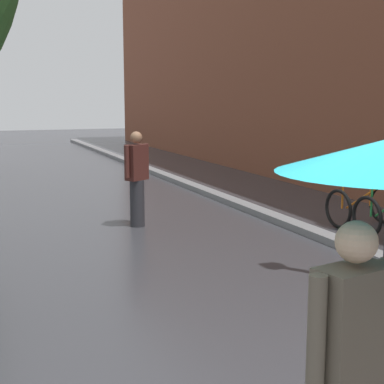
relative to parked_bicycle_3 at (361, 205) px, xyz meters
name	(u,v)px	position (x,y,z in m)	size (l,w,h in m)	color
kerb_strip	(206,191)	(-1.23, 4.26, -0.32)	(0.30, 36.00, 0.12)	slate
parked_bicycle_3	(361,205)	(0.00, 0.00, 0.00)	(1.12, 0.77, 0.96)	black
pedestrian_walking_midground	(137,178)	(-3.75, 1.43, 0.49)	(0.52, 0.40, 1.70)	#2D2D33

